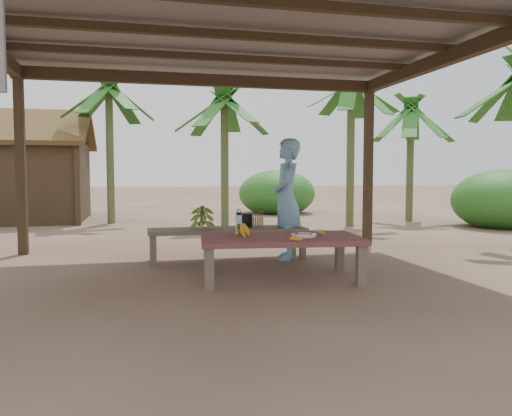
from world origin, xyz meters
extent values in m
plane|color=brown|center=(0.00, 0.00, 0.00)|extent=(80.00, 80.00, 0.00)
cube|color=black|center=(-2.80, 2.30, 1.35)|extent=(0.13, 0.13, 2.70)
cube|color=black|center=(2.80, 2.30, 1.35)|extent=(0.13, 0.13, 2.70)
cube|color=black|center=(0.00, 2.30, 2.70)|extent=(5.80, 0.14, 0.18)
cube|color=black|center=(2.80, 0.00, 2.70)|extent=(0.14, 4.80, 0.18)
cube|color=slate|center=(0.00, 0.00, 2.92)|extent=(6.60, 5.60, 0.06)
cube|color=brown|center=(-0.38, -0.61, 0.22)|extent=(0.11, 0.11, 0.44)
cube|color=brown|center=(1.25, -0.79, 0.22)|extent=(0.11, 0.11, 0.44)
cube|color=brown|center=(-0.29, 0.22, 0.22)|extent=(0.11, 0.11, 0.44)
cube|color=brown|center=(1.34, 0.04, 0.22)|extent=(0.11, 0.11, 0.44)
cube|color=maroon|center=(0.48, -0.29, 0.47)|extent=(1.90, 1.20, 0.06)
cube|color=brown|center=(-0.92, 0.89, 0.20)|extent=(0.08, 0.08, 0.40)
cube|color=brown|center=(1.14, 0.89, 0.20)|extent=(0.08, 0.08, 0.40)
cube|color=brown|center=(-0.92, 1.35, 0.20)|extent=(0.08, 0.08, 0.40)
cube|color=brown|center=(1.14, 1.35, 0.20)|extent=(0.08, 0.08, 0.40)
cube|color=brown|center=(0.11, 1.12, 0.42)|extent=(2.20, 0.60, 0.05)
cylinder|color=white|center=(0.73, -0.40, 0.51)|extent=(0.26, 0.26, 0.01)
cylinder|color=white|center=(0.73, -0.40, 0.52)|extent=(0.29, 0.29, 0.02)
cube|color=brown|center=(0.73, -0.40, 0.53)|extent=(0.15, 0.11, 0.02)
ellipsoid|color=gold|center=(0.54, -0.70, 0.52)|extent=(0.17, 0.05, 0.04)
ellipsoid|color=gold|center=(1.00, -0.23, 0.52)|extent=(0.06, 0.15, 0.04)
cylinder|color=#44D6C9|center=(0.07, 0.07, 0.61)|extent=(0.08, 0.08, 0.22)
cylinder|color=black|center=(0.07, 0.07, 0.74)|extent=(0.06, 0.06, 0.03)
torus|color=black|center=(0.07, 0.07, 0.77)|extent=(0.05, 0.01, 0.05)
cylinder|color=black|center=(0.38, 1.22, 0.54)|extent=(0.22, 0.22, 0.19)
imported|color=#6899C5|center=(0.95, 1.04, 0.86)|extent=(0.56, 0.71, 1.71)
cube|color=black|center=(-4.50, 8.00, 1.00)|extent=(4.00, 3.00, 2.00)
cube|color=brown|center=(-4.50, 8.85, 2.35)|extent=(4.40, 1.73, 1.00)
cylinder|color=#596638|center=(3.62, 4.92, 1.65)|extent=(0.18, 0.18, 3.30)
cylinder|color=#596638|center=(0.82, 5.62, 1.48)|extent=(0.18, 0.18, 2.96)
cylinder|color=#596638|center=(-1.78, 6.86, 1.67)|extent=(0.18, 0.18, 3.34)
cylinder|color=#596638|center=(5.62, 5.77, 1.43)|extent=(0.18, 0.18, 2.87)
camera|label=1|loc=(-1.06, -5.74, 1.22)|focal=35.00mm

